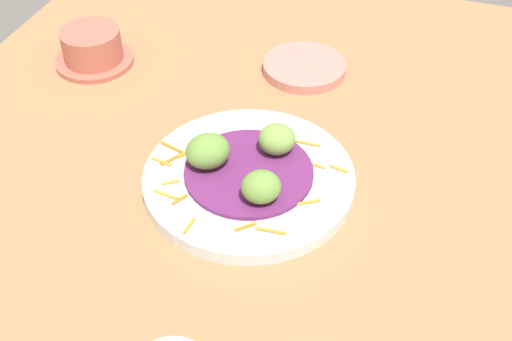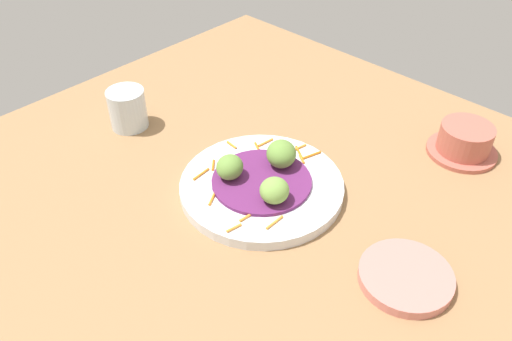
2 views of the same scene
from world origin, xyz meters
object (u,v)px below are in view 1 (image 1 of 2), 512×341
(main_plate, at_px, (249,179))
(terracotta_bowl, at_px, (92,48))
(guac_scoop_left, at_px, (261,187))
(side_plate_small, at_px, (304,67))
(guac_scoop_right, at_px, (208,151))
(guac_scoop_center, at_px, (277,139))

(main_plate, bearing_deg, terracotta_bowl, 59.54)
(main_plate, xyz_separation_m, terracotta_bowl, (0.19, 0.32, 0.02))
(main_plate, height_order, terracotta_bowl, terracotta_bowl)
(guac_scoop_left, height_order, side_plate_small, guac_scoop_left)
(guac_scoop_right, height_order, terracotta_bowl, guac_scoop_right)
(guac_scoop_center, distance_m, guac_scoop_right, 0.09)
(guac_scoop_right, xyz_separation_m, terracotta_bowl, (0.19, 0.27, -0.02))
(guac_scoop_center, bearing_deg, guac_scoop_right, 124.85)
(main_plate, relative_size, guac_scoop_left, 5.62)
(guac_scoop_center, height_order, side_plate_small, guac_scoop_center)
(side_plate_small, distance_m, terracotta_bowl, 0.33)
(guac_scoop_right, bearing_deg, guac_scoop_center, -55.15)
(main_plate, relative_size, guac_scoop_right, 4.75)
(main_plate, relative_size, terracotta_bowl, 2.18)
(guac_scoop_left, distance_m, guac_scoop_right, 0.09)
(guac_scoop_left, xyz_separation_m, terracotta_bowl, (0.23, 0.35, -0.02))
(guac_scoop_right, xyz_separation_m, side_plate_small, (0.27, -0.05, -0.04))
(guac_scoop_right, bearing_deg, guac_scoop_left, -115.15)
(guac_scoop_center, bearing_deg, guac_scoop_left, -175.15)
(guac_scoop_left, distance_m, side_plate_small, 0.31)
(guac_scoop_right, distance_m, side_plate_small, 0.28)
(guac_scoop_left, bearing_deg, main_plate, 34.85)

